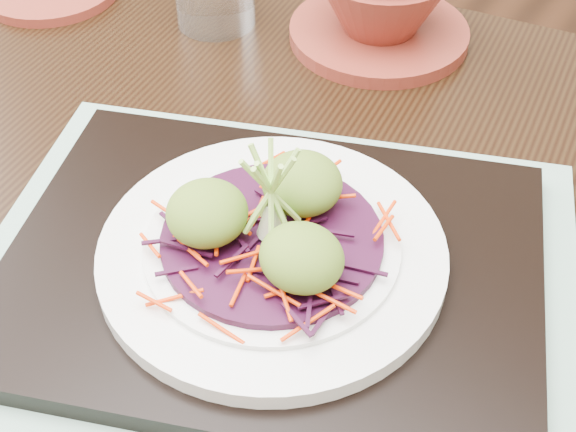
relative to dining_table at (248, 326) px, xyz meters
The scene contains 9 objects.
dining_table is the anchor object (origin of this frame).
placemat 0.11m from the dining_table, 24.49° to the right, with size 0.43×0.33×0.00m, color #84AB95.
serving_tray 0.12m from the dining_table, 24.49° to the right, with size 0.37×0.28×0.02m, color black.
white_plate 0.13m from the dining_table, 24.49° to the right, with size 0.24×0.24×0.02m.
cabbage_bed 0.15m from the dining_table, 24.49° to the right, with size 0.15×0.15×0.01m, color #380B28.
carrot_julienne 0.15m from the dining_table, 24.49° to the right, with size 0.19×0.19×0.01m, color #E73204, non-canonical shape.
guacamole_scoops 0.17m from the dining_table, 25.25° to the right, with size 0.13×0.12×0.04m.
scallion_garnish 0.19m from the dining_table, 24.49° to the right, with size 0.06×0.06×0.08m, color #98CB51, non-canonical shape.
terracotta_bowl_set 0.34m from the dining_table, 99.47° to the left, with size 0.24×0.24×0.07m.
Camera 1 is at (0.33, -0.30, 1.19)m, focal length 50.00 mm.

